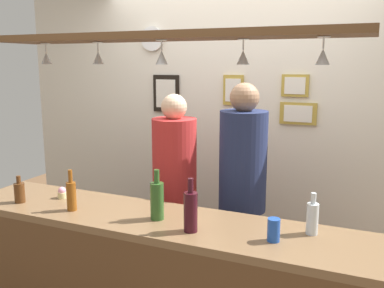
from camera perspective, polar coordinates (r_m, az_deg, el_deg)
back_wall at (r=3.76m, az=6.08°, el=2.01°), size 4.40×0.06×2.60m
bar_counter at (r=2.55m, az=-5.67°, el=-17.71°), size 2.70×0.55×0.98m
overhead_glass_rack at (r=2.42m, az=-3.90°, el=14.36°), size 2.20×0.36×0.04m
hanging_wineglass_far_left at (r=2.94m, az=-19.13°, el=11.02°), size 0.07×0.07×0.13m
hanging_wineglass_left at (r=2.67m, az=-12.59°, el=11.41°), size 0.07×0.07×0.13m
hanging_wineglass_center_left at (r=2.35m, az=-4.12°, el=11.72°), size 0.07×0.07×0.13m
hanging_wineglass_center at (r=2.28m, az=6.93°, el=11.69°), size 0.07×0.07×0.13m
hanging_wineglass_center_right at (r=2.14m, az=17.30°, el=11.33°), size 0.07×0.07×0.13m
person_left_red_shirt at (r=3.26m, az=-2.37°, el=-4.80°), size 0.34×0.34×1.65m
person_middle_navy_shirt at (r=3.06m, az=6.86°, el=-4.78°), size 0.34×0.34×1.75m
bottle_beer_brown_stubby at (r=3.00m, az=-22.33°, el=-6.04°), size 0.07×0.07×0.18m
bottle_beer_amber_tall at (r=2.73m, az=-16.03°, el=-6.64°), size 0.06×0.06×0.26m
bottle_soda_clear at (r=2.37m, az=16.00°, el=-9.56°), size 0.06×0.06×0.23m
bottle_wine_dark_red at (r=2.31m, az=-0.19°, el=-9.03°), size 0.08×0.08×0.30m
bottle_champagne_green at (r=2.49m, az=-4.76°, el=-7.54°), size 0.08×0.08×0.30m
drink_can at (r=2.25m, az=11.00°, el=-11.35°), size 0.07×0.07×0.12m
cupcake at (r=3.01m, az=-17.18°, el=-6.35°), size 0.06×0.06×0.08m
picture_frame_caricature at (r=3.94m, az=-3.52°, el=6.84°), size 0.26×0.02×0.34m
picture_frame_lower_pair at (r=3.57m, az=14.18°, el=4.02°), size 0.30×0.02×0.18m
picture_frame_crest at (r=3.69m, az=5.61°, el=7.28°), size 0.18×0.02×0.26m
picture_frame_upper_small at (r=3.56m, az=13.78°, el=7.70°), size 0.22×0.02×0.18m
wall_clock at (r=3.99m, az=-5.42°, el=14.01°), size 0.22×0.03×0.22m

